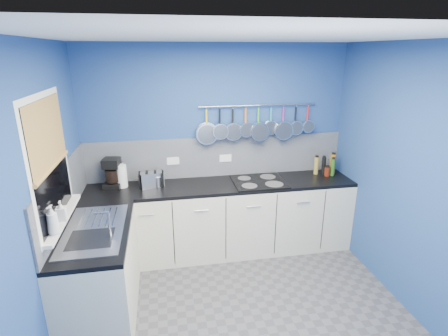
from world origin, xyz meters
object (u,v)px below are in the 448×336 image
object	(u,v)px
paper_towel	(122,176)
canister	(158,182)
hob	(259,182)
toaster	(151,179)
soap_bottle_a	(52,220)
soap_bottle_b	(61,211)
coffee_maker	(112,173)

from	to	relation	value
paper_towel	canister	xyz separation A→B (m)	(0.41, -0.06, -0.07)
canister	hob	size ratio (longest dim) A/B	0.20
toaster	canister	world-z (taller)	toaster
soap_bottle_a	paper_towel	distance (m)	1.38
soap_bottle_b	coffee_maker	world-z (taller)	coffee_maker
coffee_maker	hob	world-z (taller)	coffee_maker
coffee_maker	toaster	distance (m)	0.45
soap_bottle_b	toaster	xyz separation A→B (m)	(0.71, 1.04, -0.15)
soap_bottle_a	canister	xyz separation A→B (m)	(0.79, 1.25, -0.21)
soap_bottle_b	hob	distance (m)	2.21
soap_bottle_a	soap_bottle_b	bearing A→B (deg)	90.00
hob	soap_bottle_b	bearing A→B (deg)	-154.59
toaster	canister	distance (m)	0.08
paper_towel	coffee_maker	bearing A→B (deg)	176.05
paper_towel	canister	size ratio (longest dim) A/B	2.18
paper_towel	hob	size ratio (longest dim) A/B	0.43
canister	hob	xyz separation A→B (m)	(1.20, -0.07, -0.05)
toaster	canister	size ratio (longest dim) A/B	2.17
paper_towel	toaster	size ratio (longest dim) A/B	1.00
soap_bottle_a	toaster	bearing A→B (deg)	60.78
paper_towel	coffee_maker	xyz separation A→B (m)	(-0.10, 0.01, 0.04)
soap_bottle_a	coffee_maker	xyz separation A→B (m)	(0.28, 1.32, -0.10)
soap_bottle_a	coffee_maker	bearing A→B (deg)	78.13
paper_towel	hob	world-z (taller)	paper_towel
canister	soap_bottle_a	bearing A→B (deg)	-122.20
hob	paper_towel	bearing A→B (deg)	175.22
toaster	coffee_maker	bearing A→B (deg)	156.73
soap_bottle_b	hob	world-z (taller)	soap_bottle_b
soap_bottle_b	paper_towel	size ratio (longest dim) A/B	0.65
paper_towel	hob	xyz separation A→B (m)	(1.60, -0.13, -0.13)
soap_bottle_a	coffee_maker	size ratio (longest dim) A/B	0.70
coffee_maker	canister	world-z (taller)	coffee_maker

